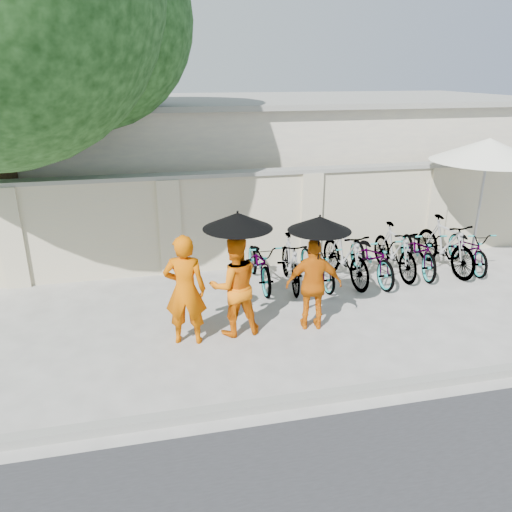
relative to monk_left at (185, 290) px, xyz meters
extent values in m
plane|color=#AFACA4|center=(0.96, -0.21, -0.88)|extent=(80.00, 80.00, 0.00)
cube|color=gray|center=(0.96, -1.91, -0.82)|extent=(40.00, 0.16, 0.12)
cube|color=#C2B48E|center=(1.96, 2.99, 0.12)|extent=(20.00, 0.30, 2.00)
cube|color=beige|center=(2.96, 6.79, 0.72)|extent=(14.00, 6.00, 3.20)
cylinder|color=#3E2E1B|center=(-3.24, 3.69, 1.32)|extent=(0.60, 0.60, 4.40)
sphere|color=#38742E|center=(-1.34, 3.39, 4.02)|extent=(4.00, 4.00, 4.00)
imported|color=#CA5600|center=(0.00, 0.00, 0.00)|extent=(0.72, 0.55, 1.77)
imported|color=orange|center=(0.78, 0.12, -0.06)|extent=(0.84, 0.68, 1.65)
cylinder|color=black|center=(0.83, 0.04, 0.55)|extent=(0.02, 0.02, 0.98)
cone|color=black|center=(0.83, 0.04, 1.04)|extent=(1.06, 1.06, 0.24)
imported|color=#CD5F09|center=(2.06, 0.01, -0.11)|extent=(0.96, 0.55, 1.54)
cylinder|color=black|center=(2.08, -0.07, 0.47)|extent=(0.02, 0.02, 0.95)
cone|color=black|center=(2.08, -0.07, 0.94)|extent=(0.99, 0.99, 0.23)
cylinder|color=gray|center=(6.41, 2.00, -0.83)|extent=(0.52, 0.52, 0.10)
cylinder|color=gray|center=(6.41, 2.00, 0.34)|extent=(0.06, 0.06, 2.45)
cone|color=silver|center=(6.41, 2.00, 1.61)|extent=(3.03, 3.03, 0.47)
imported|color=gray|center=(1.61, 1.90, -0.41)|extent=(0.63, 1.80, 0.94)
imported|color=gray|center=(2.18, 1.71, -0.38)|extent=(0.63, 1.72, 1.01)
imported|color=gray|center=(2.75, 1.74, -0.46)|extent=(0.69, 1.66, 0.85)
imported|color=gray|center=(3.32, 1.72, -0.33)|extent=(0.75, 1.89, 1.10)
imported|color=gray|center=(3.89, 1.70, -0.40)|extent=(0.73, 1.87, 0.97)
imported|color=gray|center=(4.46, 1.84, -0.36)|extent=(0.55, 1.76, 1.05)
imported|color=gray|center=(5.03, 1.87, -0.40)|extent=(0.88, 1.90, 0.96)
imported|color=gray|center=(5.60, 1.81, -0.31)|extent=(0.71, 1.93, 1.14)
imported|color=gray|center=(6.17, 1.82, -0.44)|extent=(0.81, 1.76, 0.89)
camera|label=1|loc=(-0.46, -6.98, 3.14)|focal=35.00mm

